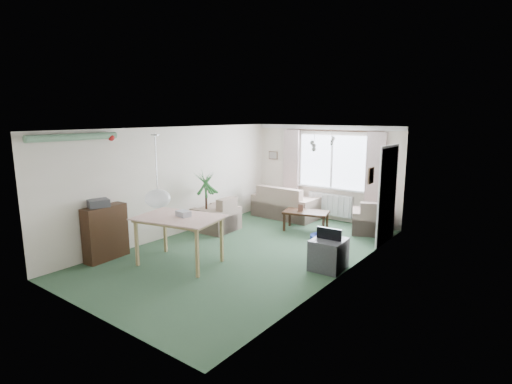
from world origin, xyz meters
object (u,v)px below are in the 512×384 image
Objects in this scene: bookshelf at (105,233)px; houseplant at (206,201)px; coffee_table at (306,221)px; pet_bed at (322,238)px; dining_table at (180,241)px; armchair_corner at (372,216)px; sofa at (286,202)px; armchair_left at (216,213)px; tv_cube at (328,254)px.

bookshelf is 0.72× the size of houseplant.
pet_bed is (0.66, -0.42, -0.17)m from coffee_table.
dining_table is at bearing -59.56° from houseplant.
houseplant reaches higher than pet_bed.
bookshelf is at bearing 31.41° from armchair_corner.
sofa reaches higher than pet_bed.
bookshelf is at bearing -152.69° from dining_table.
armchair_left is at bearing -161.01° from pet_bed.
coffee_table is 1.71× the size of tv_cube.
houseplant is 2.08m from dining_table.
houseplant is (-3.08, -2.18, 0.33)m from armchair_corner.
sofa is 4.75m from bookshelf.
armchair_left is 0.88× the size of bookshelf.
tv_cube is 1.13× the size of pet_bed.
houseplant reaches higher than bookshelf.
houseplant is at bearing 12.39° from armchair_corner.
bookshelf is (-0.34, -2.65, 0.11)m from armchair_left.
pet_bed is at bearing 117.65° from tv_cube.
armchair_left is (-2.98, -1.97, 0.02)m from armchair_corner.
sofa is at bearing 130.96° from tv_cube.
tv_cube is at bearing -50.75° from coffee_table.
sofa is 2.83× the size of tv_cube.
sofa reaches higher than coffee_table.
tv_cube is at bearing 75.88° from armchair_left.
bookshelf reaches higher than sofa.
houseplant is at bearing 120.44° from dining_table.
houseplant reaches higher than tv_cube.
bookshelf is at bearing -10.51° from armchair_left.
bookshelf is 4.09m from tv_cube.
dining_table is at bearing -152.09° from tv_cube.
houseplant is at bearing -29.87° from armchair_left.
bookshelf is (-3.32, -4.62, 0.13)m from armchair_corner.
bookshelf is (-2.03, -3.88, 0.28)m from coffee_table.
pet_bed is at bearing 47.77° from bookshelf.
sofa is 1.97× the size of armchair_corner.
houseplant is at bearing -141.20° from coffee_table.
sofa is 1.30m from coffee_table.
tv_cube is (3.31, -0.41, -0.44)m from houseplant.
bookshelf is at bearing -95.48° from houseplant.
armchair_corner is 4.45m from dining_table.
sofa reaches higher than armchair_left.
sofa is 1.18× the size of houseplant.
houseplant is at bearing -157.43° from pet_bed.
sofa is at bearing 71.03° from houseplant.
armchair_corner is 0.84× the size of coffee_table.
tv_cube is at bearing 72.03° from armchair_corner.
armchair_left is 2.20m from dining_table.
bookshelf is 1.71× the size of tv_cube.
houseplant is 1.03× the size of dining_table.
coffee_table is at bearing 147.15° from pet_bed.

